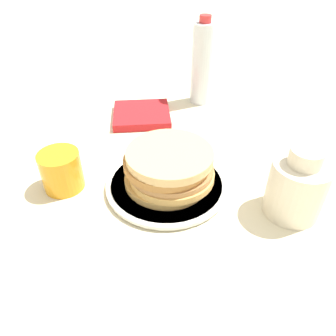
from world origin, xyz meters
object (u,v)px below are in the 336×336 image
(pancake_stack, at_px, (169,167))
(cream_jug, at_px, (297,186))
(plate, at_px, (168,184))
(juice_glass, at_px, (61,171))
(water_bottle_near, at_px, (202,64))

(pancake_stack, height_order, cream_jug, cream_jug)
(plate, xyz_separation_m, juice_glass, (-0.20, -0.02, 0.03))
(plate, relative_size, juice_glass, 3.03)
(juice_glass, xyz_separation_m, cream_jug, (0.43, -0.02, 0.02))
(water_bottle_near, bearing_deg, cream_jug, -68.22)
(cream_jug, bearing_deg, pancake_stack, 168.76)
(pancake_stack, relative_size, juice_glass, 2.24)
(pancake_stack, bearing_deg, juice_glass, -174.41)
(plate, xyz_separation_m, cream_jug, (0.22, -0.04, 0.05))
(pancake_stack, distance_m, cream_jug, 0.23)
(plate, height_order, pancake_stack, pancake_stack)
(plate, height_order, water_bottle_near, water_bottle_near)
(cream_jug, bearing_deg, water_bottle_near, 111.78)
(juice_glass, bearing_deg, pancake_stack, 5.59)
(cream_jug, distance_m, water_bottle_near, 0.46)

